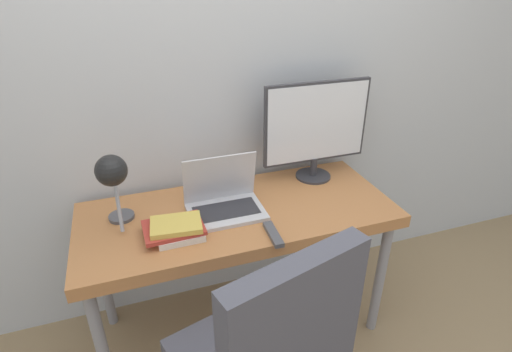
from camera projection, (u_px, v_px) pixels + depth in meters
The scene contains 7 objects.
wall_back at pixel (214, 74), 1.93m from camera, with size 8.00×0.05×2.60m.
desk at pixel (239, 222), 1.90m from camera, with size 1.46×0.62×0.75m.
laptop at pixel (224, 200), 1.84m from camera, with size 0.34×0.25×0.26m.
monitor at pixel (316, 127), 2.03m from camera, with size 0.56×0.19×0.52m.
desk_lamp at pixel (112, 176), 1.58m from camera, with size 0.13×0.25×0.37m.
book_stack at pixel (177, 228), 1.67m from camera, with size 0.25×0.19×0.07m.
tv_remote at pixel (273, 234), 1.68m from camera, with size 0.05×0.17×0.02m.
Camera 1 is at (-0.44, -1.21, 1.76)m, focal length 28.00 mm.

